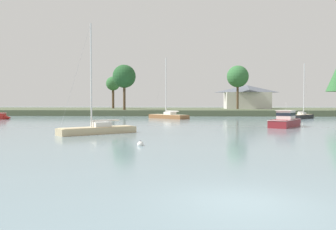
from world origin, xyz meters
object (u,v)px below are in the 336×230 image
(sailboat_black, at_px, (302,117))
(mooring_buoy_white, at_px, (140,144))
(sailboat_sand, at_px, (98,131))
(mooring_buoy_yellow, at_px, (0,117))
(cruiser_maroon, at_px, (287,123))
(sailboat_wood, at_px, (168,117))

(sailboat_black, height_order, mooring_buoy_white, sailboat_black)
(sailboat_sand, bearing_deg, mooring_buoy_yellow, 129.96)
(sailboat_black, height_order, cruiser_maroon, sailboat_black)
(cruiser_maroon, bearing_deg, sailboat_black, 67.25)
(sailboat_wood, height_order, mooring_buoy_yellow, sailboat_wood)
(sailboat_black, distance_m, mooring_buoy_yellow, 58.45)
(mooring_buoy_yellow, bearing_deg, cruiser_maroon, -25.50)
(sailboat_black, distance_m, mooring_buoy_white, 47.74)
(sailboat_black, bearing_deg, mooring_buoy_white, -120.68)
(sailboat_black, bearing_deg, sailboat_wood, -177.93)
(mooring_buoy_yellow, bearing_deg, sailboat_sand, -50.04)
(sailboat_black, xyz_separation_m, mooring_buoy_yellow, (-58.42, 2.01, -0.15))
(sailboat_wood, relative_size, mooring_buoy_white, 24.07)
(cruiser_maroon, bearing_deg, mooring_buoy_white, -128.15)
(sailboat_black, height_order, mooring_buoy_yellow, sailboat_black)
(sailboat_wood, xyz_separation_m, sailboat_sand, (-4.97, -31.52, -0.02))
(mooring_buoy_yellow, bearing_deg, mooring_buoy_white, -51.66)
(sailboat_wood, bearing_deg, mooring_buoy_yellow, 175.10)
(sailboat_wood, distance_m, mooring_buoy_yellow, 33.93)
(sailboat_wood, relative_size, cruiser_maroon, 1.62)
(sailboat_black, distance_m, sailboat_sand, 43.88)
(mooring_buoy_yellow, relative_size, mooring_buoy_white, 0.92)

